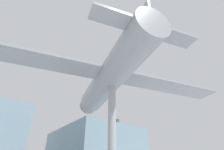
# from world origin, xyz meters

# --- Properties ---
(support_pylon_central) EXTENTS (0.55, 0.55, 7.67)m
(support_pylon_central) POSITION_xyz_m (0.00, 0.00, 3.84)
(support_pylon_central) COLOR #999EA3
(support_pylon_central) RESTS_ON ground_plane
(suspended_airplane) EXTENTS (19.54, 13.42, 2.95)m
(suspended_airplane) POSITION_xyz_m (0.09, 0.31, 8.75)
(suspended_airplane) COLOR #93999E
(suspended_airplane) RESTS_ON support_pylon_central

